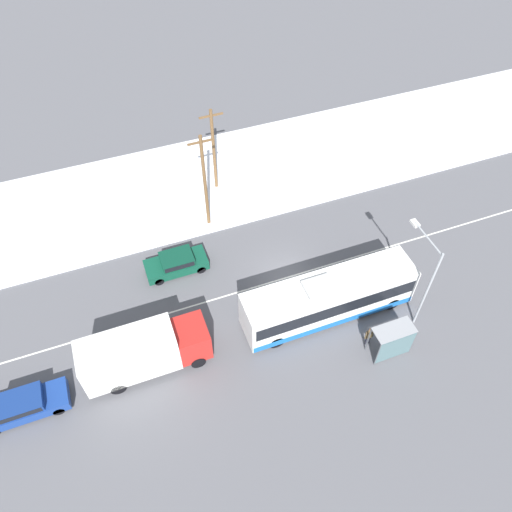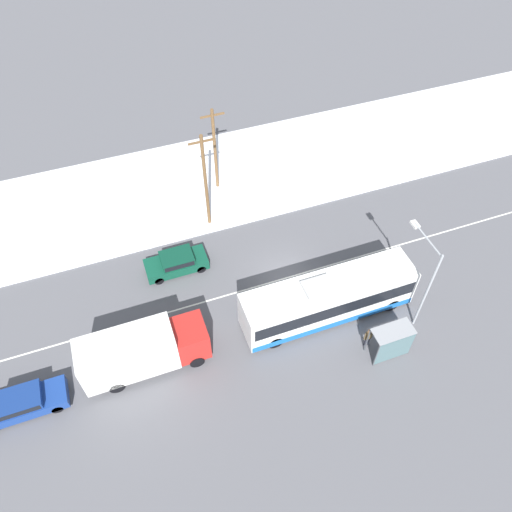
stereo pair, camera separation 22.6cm
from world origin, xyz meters
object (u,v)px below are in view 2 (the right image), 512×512
at_px(parked_car_near_truck, 22,403).
at_px(box_truck, 141,351).
at_px(city_bus, 328,299).
at_px(utility_pole_snowlot, 215,149).
at_px(bus_shelter, 393,341).
at_px(sedan_car, 177,262).
at_px(utility_pole_roadside, 205,181).
at_px(streetlamp, 425,273).
at_px(pedestrian_at_stop, 369,336).

bearing_deg(parked_car_near_truck, box_truck, 2.62).
height_order(city_bus, utility_pole_snowlot, utility_pole_snowlot).
relative_size(parked_car_near_truck, bus_shelter, 1.93).
xyz_separation_m(box_truck, sedan_car, (3.63, 6.66, -1.01)).
distance_m(sedan_car, utility_pole_roadside, 5.99).
height_order(streetlamp, utility_pole_roadside, utility_pole_roadside).
bearing_deg(pedestrian_at_stop, city_bus, 115.37).
distance_m(bus_shelter, streetlamp, 4.39).
distance_m(pedestrian_at_stop, bus_shelter, 1.60).
xyz_separation_m(city_bus, pedestrian_at_stop, (1.41, -2.97, -0.62)).
relative_size(box_truck, pedestrian_at_stop, 4.43).
bearing_deg(parked_car_near_truck, pedestrian_at_stop, -8.18).
relative_size(city_bus, parked_car_near_truck, 2.35).
relative_size(streetlamp, utility_pole_roadside, 0.84).
bearing_deg(parked_car_near_truck, bus_shelter, -10.89).
bearing_deg(bus_shelter, box_truck, 162.75).
bearing_deg(box_truck, parked_car_near_truck, -177.38).
xyz_separation_m(sedan_car, bus_shelter, (10.44, -11.03, 0.89)).
distance_m(city_bus, box_truck, 11.76).
height_order(pedestrian_at_stop, bus_shelter, bus_shelter).
height_order(parked_car_near_truck, utility_pole_snowlot, utility_pole_snowlot).
bearing_deg(city_bus, utility_pole_snowlot, 101.77).
xyz_separation_m(streetlamp, utility_pole_snowlot, (-7.98, 16.15, -0.55)).
bearing_deg(streetlamp, utility_pole_roadside, 128.17).
relative_size(streetlamp, utility_pole_snowlot, 0.93).
bearing_deg(pedestrian_at_stop, streetlamp, 15.77).
bearing_deg(streetlamp, parked_car_near_truck, 175.48).
xyz_separation_m(sedan_car, streetlamp, (13.15, -8.86, 3.57)).
relative_size(city_bus, utility_pole_roadside, 1.39).
relative_size(parked_car_near_truck, utility_pole_roadside, 0.59).
height_order(city_bus, streetlamp, streetlamp).
relative_size(sedan_car, streetlamp, 0.64).
bearing_deg(utility_pole_roadside, pedestrian_at_stop, -65.40).
xyz_separation_m(city_bus, utility_pole_snowlot, (-2.96, 14.20, 2.16)).
bearing_deg(streetlamp, utility_pole_snowlot, 116.29).
xyz_separation_m(pedestrian_at_stop, utility_pole_roadside, (-6.15, 13.44, 3.18)).
bearing_deg(utility_pole_snowlot, utility_pole_roadside, -115.66).
bearing_deg(utility_pole_roadside, parked_car_near_truck, -143.01).
distance_m(streetlamp, utility_pole_snowlot, 18.02).
relative_size(city_bus, streetlamp, 1.66).
relative_size(sedan_car, utility_pole_snowlot, 0.59).
height_order(parked_car_near_truck, utility_pole_roadside, utility_pole_roadside).
bearing_deg(pedestrian_at_stop, utility_pole_snowlot, 104.27).
bearing_deg(city_bus, box_truck, 178.78).
distance_m(parked_car_near_truck, utility_pole_roadside, 17.86).
xyz_separation_m(box_truck, bus_shelter, (14.07, -4.37, -0.12)).
height_order(sedan_car, utility_pole_snowlot, utility_pole_snowlot).
relative_size(city_bus, pedestrian_at_stop, 6.67).
bearing_deg(sedan_car, box_truck, 61.46).
distance_m(city_bus, parked_car_near_truck, 18.77).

